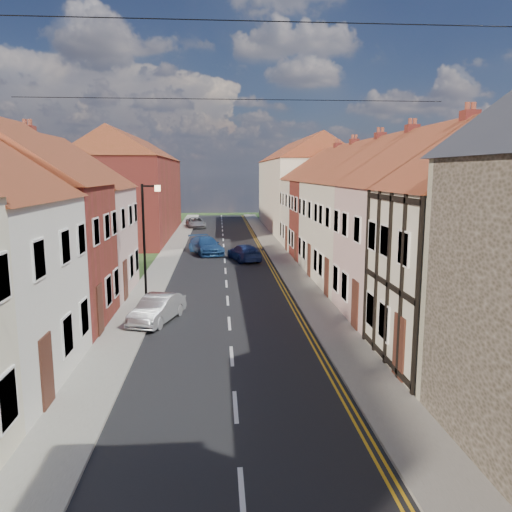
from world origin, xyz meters
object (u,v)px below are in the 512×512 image
object	(u,v)px
car_far	(206,246)
car_distant	(196,223)
car_mid	(157,309)
car_far_b	(244,253)
lamppost	(146,240)

from	to	relation	value
car_far	car_distant	size ratio (longest dim) A/B	1.08
car_mid	car_far_b	world-z (taller)	car_far_b
car_far_b	car_far	bearing A→B (deg)	-62.88
lamppost	car_distant	distance (m)	37.33
car_mid	car_far_b	size ratio (longest dim) A/B	0.86
car_distant	lamppost	bearing A→B (deg)	-100.41
lamppost	car_distant	bearing A→B (deg)	89.06
car_mid	car_far_b	xyz separation A→B (m)	(4.70, 15.51, 0.02)
lamppost	car_far_b	size ratio (longest dim) A/B	1.39
lamppost	car_far	size ratio (longest dim) A/B	1.22
lamppost	car_far_b	distance (m)	15.25
car_far	car_far_b	size ratio (longest dim) A/B	1.14
car_mid	car_far_b	bearing A→B (deg)	91.43
car_mid	car_far	xyz separation A→B (m)	(1.70, 18.86, 0.10)
car_mid	car_distant	xyz separation A→B (m)	(0.00, 38.72, 0.02)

